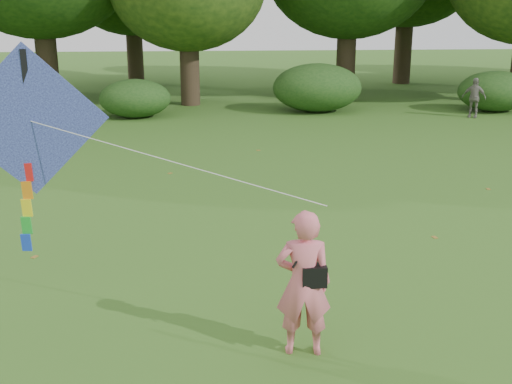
{
  "coord_description": "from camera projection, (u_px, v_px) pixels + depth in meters",
  "views": [
    {
      "loc": [
        -1.37,
        -7.06,
        4.22
      ],
      "look_at": [
        -0.66,
        2.0,
        1.5
      ],
      "focal_mm": 45.0,
      "sensor_mm": 36.0,
      "label": 1
    }
  ],
  "objects": [
    {
      "name": "ground",
      "position": [
        321.0,
        350.0,
        8.06
      ],
      "size": [
        100.0,
        100.0,
        0.0
      ],
      "primitive_type": "plane",
      "color": "#265114",
      "rests_on": "ground"
    },
    {
      "name": "man_kite_flyer",
      "position": [
        303.0,
        283.0,
        7.77
      ],
      "size": [
        0.72,
        0.5,
        1.86
      ],
      "primitive_type": "imported",
      "rotation": [
        0.0,
        0.0,
        3.05
      ],
      "color": "#E26A78",
      "rests_on": "ground"
    },
    {
      "name": "bystander_right",
      "position": [
        474.0,
        98.0,
        23.89
      ],
      "size": [
        0.93,
        0.77,
        1.48
      ],
      "primitive_type": "imported",
      "rotation": [
        0.0,
        0.0,
        -0.57
      ],
      "color": "gray",
      "rests_on": "ground"
    },
    {
      "name": "crossbody_bag",
      "position": [
        314.0,
        275.0,
        7.72
      ],
      "size": [
        0.43,
        0.2,
        0.72
      ],
      "color": "black",
      "rests_on": "ground"
    },
    {
      "name": "flying_kite",
      "position": [
        30.0,
        125.0,
        8.67
      ],
      "size": [
        4.81,
        2.01,
        2.95
      ],
      "color": "#2871B1",
      "rests_on": "ground"
    },
    {
      "name": "shrub_band",
      "position": [
        222.0,
        92.0,
        24.57
      ],
      "size": [
        39.15,
        3.22,
        1.88
      ],
      "color": "#264919",
      "rests_on": "ground"
    },
    {
      "name": "fallen_leaves",
      "position": [
        336.0,
        261.0,
        10.81
      ],
      "size": [
        11.71,
        14.93,
        0.01
      ],
      "color": "olive",
      "rests_on": "ground"
    }
  ]
}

